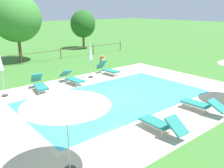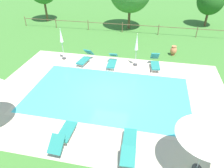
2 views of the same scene
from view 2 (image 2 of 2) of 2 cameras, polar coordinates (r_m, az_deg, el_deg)
name	(u,v)px [view 2 (image 2 of 2)]	position (r m, az deg, el deg)	size (l,w,h in m)	color
ground_plane	(108,94)	(12.67, -1.08, -2.73)	(160.00, 160.00, 0.00)	#3D752D
pool_deck_paving	(108,94)	(12.67, -1.08, -2.72)	(14.35, 10.19, 0.01)	beige
swimming_pool_water	(108,94)	(12.67, -1.08, -2.71)	(9.63, 5.48, 0.01)	#42CCD6
pool_coping_rim	(108,94)	(12.66, -1.08, -2.70)	(10.11, 5.96, 0.01)	beige
sun_lounger_north_near_steps	(85,58)	(16.17, -7.42, 7.07)	(0.93, 2.00, 0.93)	#237A70
sun_lounger_north_mid	(112,61)	(15.62, 0.08, 6.31)	(0.71, 2.04, 0.83)	#237A70
sun_lounger_north_far	(155,63)	(15.67, 11.78, 5.76)	(0.79, 1.91, 0.99)	#237A70
sun_lounger_north_end	(64,135)	(9.89, -13.12, -13.49)	(0.65, 2.02, 0.83)	#237A70
sun_lounger_south_mid	(129,144)	(9.35, 4.75, -16.18)	(0.71, 2.10, 0.71)	#237A70
patio_umbrella_open_by_bench	(209,133)	(8.18, 25.23, -12.02)	(2.32, 2.32, 2.26)	#383838
patio_umbrella_closed_row_west	(137,45)	(15.25, 6.78, 10.69)	(0.32, 0.32, 2.49)	#383838
patio_umbrella_closed_row_mid_west	(61,38)	(16.56, -13.77, 12.12)	(0.32, 0.32, 2.52)	#383838
terracotta_urn_near_fence	(174,50)	(17.98, 16.57, 8.87)	(0.52, 0.52, 0.80)	#C67547
perimeter_fence	(122,26)	(22.46, 2.86, 15.71)	(22.43, 0.08, 1.05)	brown
tree_centre	(211,0)	(26.28, 25.57, 20.16)	(2.88, 2.88, 4.42)	brown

